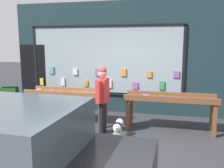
{
  "coord_description": "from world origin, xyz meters",
  "views": [
    {
      "loc": [
        1.39,
        -5.16,
        2.15
      ],
      "look_at": [
        -0.06,
        0.75,
        1.15
      ],
      "focal_mm": 40.0,
      "sensor_mm": 36.0,
      "label": 1
    }
  ],
  "objects_px": {
    "display_table_right": "(170,102)",
    "person_browsing": "(103,95)",
    "small_dog": "(118,126)",
    "sandwich_board_sign": "(10,102)",
    "display_table_left": "(67,96)"
  },
  "relations": [
    {
      "from": "small_dog",
      "to": "sandwich_board_sign",
      "type": "distance_m",
      "value": 3.6
    },
    {
      "from": "person_browsing",
      "to": "small_dog",
      "type": "relative_size",
      "value": 2.83
    },
    {
      "from": "display_table_left",
      "to": "small_dog",
      "type": "relative_size",
      "value": 3.89
    },
    {
      "from": "display_table_left",
      "to": "person_browsing",
      "type": "height_order",
      "value": "person_browsing"
    },
    {
      "from": "display_table_left",
      "to": "small_dog",
      "type": "distance_m",
      "value": 1.86
    },
    {
      "from": "display_table_left",
      "to": "sandwich_board_sign",
      "type": "height_order",
      "value": "display_table_left"
    },
    {
      "from": "display_table_right",
      "to": "person_browsing",
      "type": "relative_size",
      "value": 1.38
    },
    {
      "from": "display_table_left",
      "to": "person_browsing",
      "type": "distance_m",
      "value": 1.3
    },
    {
      "from": "person_browsing",
      "to": "display_table_right",
      "type": "bearing_deg",
      "value": -69.41
    },
    {
      "from": "display_table_right",
      "to": "small_dog",
      "type": "relative_size",
      "value": 3.89
    },
    {
      "from": "sandwich_board_sign",
      "to": "person_browsing",
      "type": "bearing_deg",
      "value": -30.93
    },
    {
      "from": "person_browsing",
      "to": "sandwich_board_sign",
      "type": "distance_m",
      "value": 3.14
    },
    {
      "from": "person_browsing",
      "to": "small_dog",
      "type": "xyz_separation_m",
      "value": [
        0.44,
        -0.28,
        -0.64
      ]
    },
    {
      "from": "small_dog",
      "to": "sandwich_board_sign",
      "type": "relative_size",
      "value": 0.62
    },
    {
      "from": "display_table_right",
      "to": "small_dog",
      "type": "distance_m",
      "value": 1.47
    }
  ]
}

